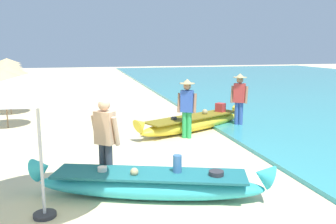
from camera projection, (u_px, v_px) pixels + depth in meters
The scene contains 13 objects.
ground_plane at pixel (161, 191), 6.60m from camera, with size 80.00×80.00×0.00m, color beige.
boat_cyan_foreground at pixel (150, 184), 6.28m from camera, with size 4.25×1.99×0.77m.
boat_yellow_midground at pixel (194, 122), 11.26m from camera, with size 4.19×2.50×0.78m.
person_vendor_hatted at pixel (187, 104), 10.23m from camera, with size 0.58×0.45×1.74m.
person_tourist_customer at pixel (105, 138), 6.64m from camera, with size 0.56×0.51×1.70m.
person_vendor_assistant at pixel (239, 96), 11.59m from camera, with size 0.57×0.48×1.79m.
patio_umbrella_large at pixel (36, 84), 5.23m from camera, with size 2.49×2.49×2.29m.
parasol_row_0 at pixel (4, 75), 11.37m from camera, with size 1.60×1.60×1.91m.
parasol_row_1 at pixel (8, 70), 13.69m from camera, with size 1.60×1.60×1.91m.
parasol_row_2 at pixel (5, 67), 15.69m from camera, with size 1.60×1.60×1.91m.
parasol_row_3 at pixel (5, 64), 17.74m from camera, with size 1.60×1.60×1.91m.
parasol_row_4 at pixel (6, 62), 19.84m from camera, with size 1.60×1.60×1.91m.
parasol_row_5 at pixel (7, 61), 22.03m from camera, with size 1.60×1.60×1.91m.
Camera 1 is at (-1.37, -6.07, 2.66)m, focal length 37.92 mm.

